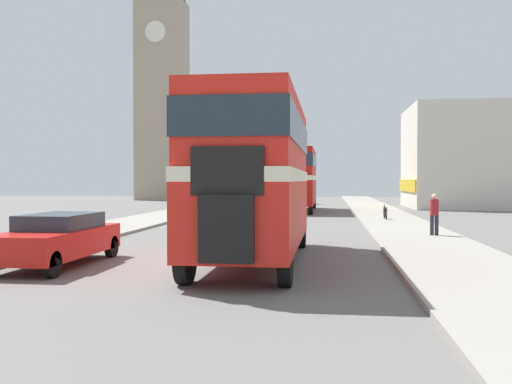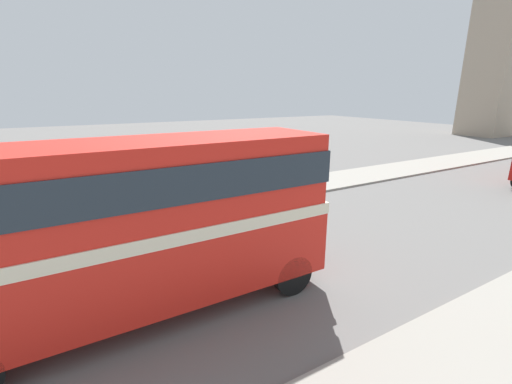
% 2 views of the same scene
% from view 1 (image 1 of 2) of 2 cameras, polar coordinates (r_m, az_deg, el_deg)
% --- Properties ---
extents(ground_plane, '(120.00, 120.00, 0.00)m').
position_cam_1_polar(ground_plane, '(17.41, -3.80, -6.33)').
color(ground_plane, slate).
extents(sidewalk_right, '(3.50, 120.00, 0.12)m').
position_cam_1_polar(sidewalk_right, '(17.43, 18.68, -6.18)').
color(sidewalk_right, gray).
rests_on(sidewalk_right, ground_plane).
extents(sidewalk_left, '(3.50, 120.00, 0.12)m').
position_cam_1_polar(sidewalk_left, '(19.83, -23.40, -5.33)').
color(sidewalk_left, gray).
rests_on(sidewalk_left, ground_plane).
extents(double_decker_bus, '(2.50, 9.31, 4.41)m').
position_cam_1_polar(double_decker_bus, '(15.85, -0.01, 2.46)').
color(double_decker_bus, red).
rests_on(double_decker_bus, ground_plane).
extents(bus_distant, '(2.50, 10.46, 4.48)m').
position_cam_1_polar(bus_distant, '(41.84, 4.19, 1.74)').
color(bus_distant, '#B2140F').
rests_on(bus_distant, ground_plane).
extents(car_parked_near, '(1.75, 4.54, 1.38)m').
position_cam_1_polar(car_parked_near, '(16.09, -19.18, -4.40)').
color(car_parked_near, red).
rests_on(car_parked_near, ground_plane).
extents(pedestrian_walking, '(0.33, 0.33, 1.62)m').
position_cam_1_polar(pedestrian_walking, '(23.35, 17.41, -1.90)').
color(pedestrian_walking, '#282833').
rests_on(pedestrian_walking, sidewalk_right).
extents(bicycle_on_pavement, '(0.05, 1.76, 0.78)m').
position_cam_1_polar(bicycle_on_pavement, '(32.31, 12.80, -2.01)').
color(bicycle_on_pavement, black).
rests_on(bicycle_on_pavement, sidewalk_right).
extents(church_tower, '(5.44, 5.44, 31.66)m').
position_cam_1_polar(church_tower, '(68.25, -9.35, 12.92)').
color(church_tower, tan).
rests_on(church_tower, ground_plane).
extents(shop_building_block, '(14.82, 9.84, 8.30)m').
position_cam_1_polar(shop_building_block, '(50.72, 23.24, 3.22)').
color(shop_building_block, beige).
rests_on(shop_building_block, ground_plane).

